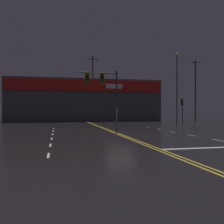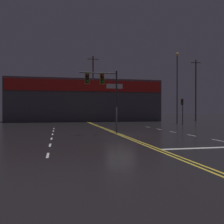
{
  "view_description": "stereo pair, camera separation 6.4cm",
  "coord_description": "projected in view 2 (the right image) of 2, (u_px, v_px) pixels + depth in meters",
  "views": [
    {
      "loc": [
        -5.47,
        -21.36,
        2.17
      ],
      "look_at": [
        0.0,
        3.54,
        2.0
      ],
      "focal_mm": 40.0,
      "sensor_mm": 36.0,
      "label": 1
    },
    {
      "loc": [
        -5.41,
        -21.38,
        2.17
      ],
      "look_at": [
        0.0,
        3.54,
        2.0
      ],
      "focal_mm": 40.0,
      "sensor_mm": 36.0,
      "label": 2
    }
  ],
  "objects": [
    {
      "name": "ground_plane",
      "position": [
        120.0,
        135.0,
        22.05
      ],
      "size": [
        200.0,
        200.0,
        0.0
      ],
      "primitive_type": "plane",
      "color": "black"
    },
    {
      "name": "road_markings",
      "position": [
        141.0,
        137.0,
        20.53
      ],
      "size": [
        17.5,
        60.0,
        0.01
      ],
      "color": "gold",
      "rests_on": "ground"
    },
    {
      "name": "traffic_signal_median",
      "position": [
        102.0,
        86.0,
        23.06
      ],
      "size": [
        3.53,
        0.36,
        5.87
      ],
      "color": "#38383D",
      "rests_on": "ground"
    },
    {
      "name": "traffic_signal_corner_northeast",
      "position": [
        182.0,
        106.0,
        37.97
      ],
      "size": [
        0.42,
        0.36,
        3.95
      ],
      "color": "#38383D",
      "rests_on": "ground"
    },
    {
      "name": "streetlight_far_left",
      "position": [
        177.0,
        80.0,
        40.9
      ],
      "size": [
        0.56,
        0.56,
        11.65
      ],
      "color": "#59595E",
      "rests_on": "ground"
    },
    {
      "name": "building_backdrop",
      "position": [
        84.0,
        101.0,
        51.99
      ],
      "size": [
        30.04,
        10.23,
        8.27
      ],
      "color": "#4C4C51",
      "rests_on": "ground"
    },
    {
      "name": "utility_pole_row",
      "position": [
        97.0,
        89.0,
        48.4
      ],
      "size": [
        47.63,
        0.26,
        12.9
      ],
      "color": "#4C3828",
      "rests_on": "ground"
    }
  ]
}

